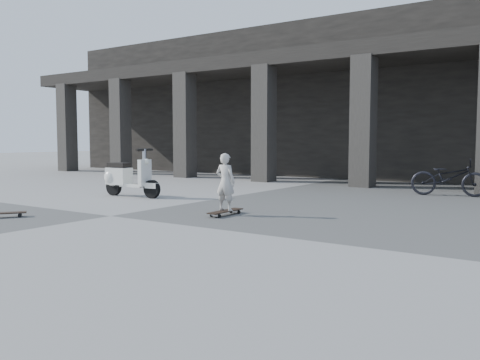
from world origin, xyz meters
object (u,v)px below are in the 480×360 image
Objects in this scene: child at (225,182)px; bicycle at (449,177)px; longboard at (225,212)px; skateboard_spare at (4,214)px; scooter at (123,177)px.

child is 0.60× the size of bicycle.
bicycle is at bearing -24.79° from longboard.
child reaches higher than skateboard_spare.
bicycle is (2.81, 5.98, 0.42)m from longboard.
skateboard_spare is 0.43× the size of scooter.
skateboard_spare is (-3.27, -2.57, -0.00)m from longboard.
bicycle reaches higher than longboard.
scooter is at bearing 74.00° from longboard.
scooter is (-4.12, 1.21, 0.42)m from longboard.
longboard is at bearing -19.35° from scooter.
bicycle is at bearing -119.33° from child.
bicycle reaches higher than skateboard_spare.
scooter is at bearing -20.55° from child.
skateboard_spare is 10.49m from bicycle.
longboard is at bearing 144.14° from bicycle.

